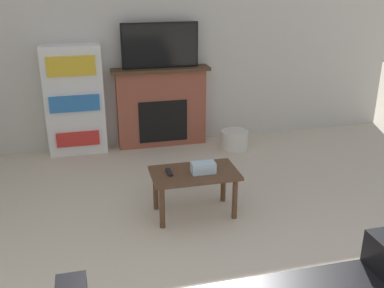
% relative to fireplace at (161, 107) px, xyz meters
% --- Properties ---
extents(wall_back, '(6.55, 0.06, 2.70)m').
position_rel_fireplace_xyz_m(wall_back, '(0.02, 0.14, 0.83)').
color(wall_back, beige).
rests_on(wall_back, ground_plane).
extents(fireplace, '(1.24, 0.28, 1.03)m').
position_rel_fireplace_xyz_m(fireplace, '(0.00, 0.00, 0.00)').
color(fireplace, brown).
rests_on(fireplace, ground_plane).
extents(tv, '(0.96, 0.03, 0.56)m').
position_rel_fireplace_xyz_m(tv, '(0.00, -0.02, 0.79)').
color(tv, black).
rests_on(tv, fireplace).
extents(coffee_table, '(0.80, 0.47, 0.44)m').
position_rel_fireplace_xyz_m(coffee_table, '(-0.03, -1.89, -0.16)').
color(coffee_table, brown).
rests_on(coffee_table, ground_plane).
extents(tissue_box, '(0.22, 0.12, 0.10)m').
position_rel_fireplace_xyz_m(tissue_box, '(0.04, -1.92, -0.03)').
color(tissue_box, silver).
rests_on(tissue_box, coffee_table).
extents(remote_control, '(0.04, 0.15, 0.02)m').
position_rel_fireplace_xyz_m(remote_control, '(-0.26, -1.87, -0.07)').
color(remote_control, black).
rests_on(remote_control, coffee_table).
extents(bookshelf, '(0.71, 0.29, 1.36)m').
position_rel_fireplace_xyz_m(bookshelf, '(-1.08, -0.02, 0.16)').
color(bookshelf, white).
rests_on(bookshelf, ground_plane).
extents(storage_basket, '(0.35, 0.35, 0.24)m').
position_rel_fireplace_xyz_m(storage_basket, '(0.88, -0.38, -0.40)').
color(storage_basket, silver).
rests_on(storage_basket, ground_plane).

